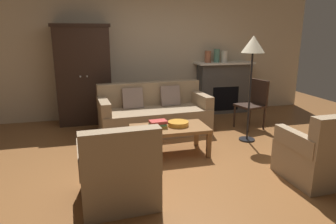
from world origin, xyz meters
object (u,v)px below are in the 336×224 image
armchair_near_right (321,156)px  floor_lamp (253,51)px  side_chair_wooden (254,101)px  armoire (84,75)px  couch (154,115)px  mantel_vase_cream (224,56)px  fruit_bowl (178,124)px  book_stack (158,124)px  mantel_vase_terracotta (208,57)px  coffee_table (169,131)px  mantel_vase_jade (217,56)px  fireplace (223,87)px  armchair_near_left (118,174)px

armchair_near_right → floor_lamp: size_ratio=0.52×
side_chair_wooden → armoire: bearing=159.3°
couch → mantel_vase_cream: mantel_vase_cream is taller
fruit_bowl → couch: bearing=97.2°
couch → book_stack: (-0.17, -1.09, 0.16)m
side_chair_wooden → floor_lamp: size_ratio=0.53×
mantel_vase_terracotta → side_chair_wooden: mantel_vase_terracotta is taller
coffee_table → mantel_vase_cream: mantel_vase_cream is taller
fruit_bowl → mantel_vase_jade: 2.65m
fireplace → floor_lamp: 2.08m
side_chair_wooden → mantel_vase_jade: bearing=102.0°
mantel_vase_terracotta → armchair_near_left: size_ratio=0.28×
book_stack → mantel_vase_terracotta: mantel_vase_terracotta is taller
book_stack → armchair_near_right: bearing=-35.9°
mantel_vase_terracotta → floor_lamp: floor_lamp is taller
mantel_vase_jade → armchair_near_left: (-2.44, -3.21, -0.94)m
fruit_bowl → armchair_near_left: size_ratio=0.35×
fruit_bowl → book_stack: bearing=-177.2°
fruit_bowl → floor_lamp: (1.27, 0.24, 1.01)m
armchair_near_left → armchair_near_right: size_ratio=1.00×
fireplace → floor_lamp: floor_lamp is taller
fruit_bowl → mantel_vase_terracotta: 2.54m
coffee_table → mantel_vase_terracotta: mantel_vase_terracotta is taller
mantel_vase_cream → side_chair_wooden: bearing=-86.4°
armoire → mantel_vase_cream: 2.96m
couch → mantel_vase_cream: bearing=29.0°
coffee_table → side_chair_wooden: bearing=25.4°
fruit_bowl → mantel_vase_jade: size_ratio=1.09×
mantel_vase_jade → armchair_near_left: bearing=-127.3°
mantel_vase_terracotta → armchair_near_right: size_ratio=0.28×
book_stack → mantel_vase_cream: (1.94, 2.08, 0.77)m
armchair_near_right → floor_lamp: (-0.14, 1.50, 1.15)m
couch → mantel_vase_jade: (1.59, 0.98, 0.94)m
fireplace → mantel_vase_jade: mantel_vase_jade is taller
floor_lamp → mantel_vase_jade: bearing=84.0°
armchair_near_left → mantel_vase_jade: bearing=52.7°
book_stack → coffee_table: bearing=-2.4°
armoire → coffee_table: 2.41m
side_chair_wooden → floor_lamp: floor_lamp is taller
side_chair_wooden → couch: bearing=173.2°
mantel_vase_jade → floor_lamp: bearing=-96.0°
armoire → mantel_vase_terracotta: armoire is taller
coffee_table → book_stack: book_stack is taller
coffee_table → book_stack: (-0.17, 0.01, 0.11)m
mantel_vase_terracotta → armchair_near_left: bearing=-124.9°
book_stack → side_chair_wooden: (2.02, 0.87, 0.04)m
couch → side_chair_wooden: 1.87m
mantel_vase_cream → couch: bearing=-151.0°
fireplace → armchair_near_left: 4.17m
fireplace → couch: 2.05m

